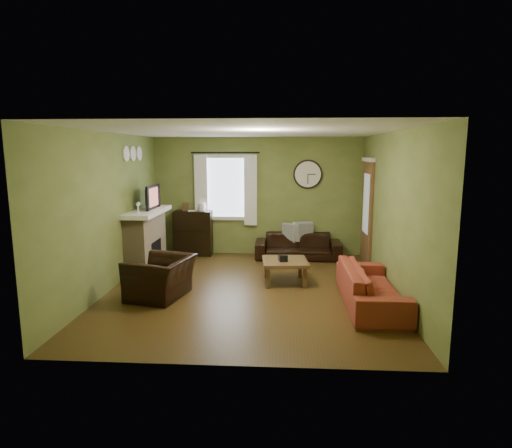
# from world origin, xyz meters

# --- Properties ---
(floor) EXTENTS (4.60, 5.20, 0.00)m
(floor) POSITION_xyz_m (0.00, 0.00, 0.00)
(floor) COLOR #432F13
(floor) RESTS_ON ground
(ceiling) EXTENTS (4.60, 5.20, 0.00)m
(ceiling) POSITION_xyz_m (0.00, 0.00, 2.60)
(ceiling) COLOR white
(ceiling) RESTS_ON ground
(wall_left) EXTENTS (0.00, 5.20, 2.60)m
(wall_left) POSITION_xyz_m (-2.30, 0.00, 1.30)
(wall_left) COLOR olive
(wall_left) RESTS_ON ground
(wall_right) EXTENTS (0.00, 5.20, 2.60)m
(wall_right) POSITION_xyz_m (2.30, 0.00, 1.30)
(wall_right) COLOR olive
(wall_right) RESTS_ON ground
(wall_back) EXTENTS (4.60, 0.00, 2.60)m
(wall_back) POSITION_xyz_m (0.00, 2.60, 1.30)
(wall_back) COLOR olive
(wall_back) RESTS_ON ground
(wall_front) EXTENTS (4.60, 0.00, 2.60)m
(wall_front) POSITION_xyz_m (0.00, -2.60, 1.30)
(wall_front) COLOR olive
(wall_front) RESTS_ON ground
(fireplace) EXTENTS (0.40, 1.40, 1.10)m
(fireplace) POSITION_xyz_m (-2.10, 1.15, 0.55)
(fireplace) COLOR tan
(fireplace) RESTS_ON floor
(firebox) EXTENTS (0.04, 0.60, 0.55)m
(firebox) POSITION_xyz_m (-1.91, 1.15, 0.30)
(firebox) COLOR black
(firebox) RESTS_ON fireplace
(mantel) EXTENTS (0.58, 1.60, 0.08)m
(mantel) POSITION_xyz_m (-2.07, 1.15, 1.14)
(mantel) COLOR white
(mantel) RESTS_ON fireplace
(tv) EXTENTS (0.08, 0.60, 0.35)m
(tv) POSITION_xyz_m (-2.05, 1.30, 1.35)
(tv) COLOR black
(tv) RESTS_ON mantel
(tv_screen) EXTENTS (0.02, 0.62, 0.36)m
(tv_screen) POSITION_xyz_m (-1.97, 1.30, 1.41)
(tv_screen) COLOR #994C3F
(tv_screen) RESTS_ON mantel
(medallion_left) EXTENTS (0.28, 0.28, 0.03)m
(medallion_left) POSITION_xyz_m (-2.28, 0.80, 2.25)
(medallion_left) COLOR white
(medallion_left) RESTS_ON wall_left
(medallion_mid) EXTENTS (0.28, 0.28, 0.03)m
(medallion_mid) POSITION_xyz_m (-2.28, 1.15, 2.25)
(medallion_mid) COLOR white
(medallion_mid) RESTS_ON wall_left
(medallion_right) EXTENTS (0.28, 0.28, 0.03)m
(medallion_right) POSITION_xyz_m (-2.28, 1.50, 2.25)
(medallion_right) COLOR white
(medallion_right) RESTS_ON wall_left
(window_pane) EXTENTS (1.00, 0.02, 1.30)m
(window_pane) POSITION_xyz_m (-0.70, 2.58, 1.50)
(window_pane) COLOR silver
(window_pane) RESTS_ON wall_back
(curtain_rod) EXTENTS (0.03, 0.03, 1.50)m
(curtain_rod) POSITION_xyz_m (-0.70, 2.48, 2.27)
(curtain_rod) COLOR black
(curtain_rod) RESTS_ON wall_back
(curtain_left) EXTENTS (0.28, 0.04, 1.55)m
(curtain_left) POSITION_xyz_m (-1.25, 2.48, 1.45)
(curtain_left) COLOR white
(curtain_left) RESTS_ON wall_back
(curtain_right) EXTENTS (0.28, 0.04, 1.55)m
(curtain_right) POSITION_xyz_m (-0.15, 2.48, 1.45)
(curtain_right) COLOR white
(curtain_right) RESTS_ON wall_back
(wall_clock) EXTENTS (0.64, 0.06, 0.64)m
(wall_clock) POSITION_xyz_m (1.10, 2.55, 1.80)
(wall_clock) COLOR white
(wall_clock) RESTS_ON wall_back
(door) EXTENTS (0.05, 0.90, 2.10)m
(door) POSITION_xyz_m (2.27, 1.85, 1.05)
(door) COLOR brown
(door) RESTS_ON floor
(bookshelf) EXTENTS (0.84, 0.36, 0.99)m
(bookshelf) POSITION_xyz_m (-1.43, 2.39, 0.50)
(bookshelf) COLOR black
(bookshelf) RESTS_ON floor
(book) EXTENTS (0.19, 0.23, 0.02)m
(book) POSITION_xyz_m (-1.52, 2.33, 0.96)
(book) COLOR brown
(book) RESTS_ON bookshelf
(sofa_brown) EXTENTS (1.84, 0.72, 0.54)m
(sofa_brown) POSITION_xyz_m (0.90, 2.22, 0.27)
(sofa_brown) COLOR black
(sofa_brown) RESTS_ON floor
(pillow_left) EXTENTS (0.40, 0.21, 0.39)m
(pillow_left) POSITION_xyz_m (0.75, 2.35, 0.55)
(pillow_left) COLOR gray
(pillow_left) RESTS_ON sofa_brown
(pillow_right) EXTENTS (0.46, 0.26, 0.44)m
(pillow_right) POSITION_xyz_m (1.00, 2.39, 0.55)
(pillow_right) COLOR gray
(pillow_right) RESTS_ON sofa_brown
(sofa_red) EXTENTS (0.78, 2.00, 0.59)m
(sofa_red) POSITION_xyz_m (1.89, -0.61, 0.29)
(sofa_red) COLOR maroon
(sofa_red) RESTS_ON floor
(armchair) EXTENTS (1.06, 1.16, 0.64)m
(armchair) POSITION_xyz_m (-1.35, -0.45, 0.32)
(armchair) COLOR black
(armchair) RESTS_ON floor
(coffee_table) EXTENTS (0.84, 0.84, 0.41)m
(coffee_table) POSITION_xyz_m (0.61, 0.42, 0.21)
(coffee_table) COLOR brown
(coffee_table) RESTS_ON floor
(tissue_box) EXTENTS (0.17, 0.17, 0.11)m
(tissue_box) POSITION_xyz_m (0.57, 0.34, 0.40)
(tissue_box) COLOR black
(tissue_box) RESTS_ON coffee_table
(wine_glass_a) EXTENTS (0.07, 0.07, 0.19)m
(wine_glass_a) POSITION_xyz_m (-2.05, 0.63, 1.28)
(wine_glass_a) COLOR white
(wine_glass_a) RESTS_ON mantel
(wine_glass_b) EXTENTS (0.07, 0.07, 0.20)m
(wine_glass_b) POSITION_xyz_m (-2.05, 0.66, 1.28)
(wine_glass_b) COLOR white
(wine_glass_b) RESTS_ON mantel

